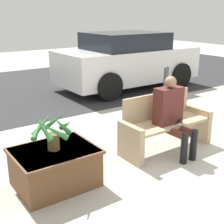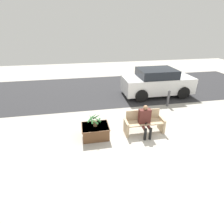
{
  "view_description": "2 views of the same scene",
  "coord_description": "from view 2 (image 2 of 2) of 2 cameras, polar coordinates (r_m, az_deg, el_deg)",
  "views": [
    {
      "loc": [
        -3.32,
        -2.5,
        2.11
      ],
      "look_at": [
        -0.86,
        1.02,
        0.73
      ],
      "focal_mm": 50.0,
      "sensor_mm": 36.0,
      "label": 1
    },
    {
      "loc": [
        -2.29,
        -4.77,
        3.89
      ],
      "look_at": [
        -1.19,
        1.13,
        0.85
      ],
      "focal_mm": 28.0,
      "sensor_mm": 36.0,
      "label": 2
    }
  ],
  "objects": [
    {
      "name": "ground_plane",
      "position": [
        6.57,
        12.28,
        -10.14
      ],
      "size": [
        30.0,
        30.0,
        0.0
      ],
      "primitive_type": "plane",
      "color": "#ADA89E"
    },
    {
      "name": "potted_plant",
      "position": [
        6.41,
        -5.69,
        -2.51
      ],
      "size": [
        0.55,
        0.54,
        0.5
      ],
      "color": "brown",
      "rests_on": "planter_box"
    },
    {
      "name": "bench",
      "position": [
        7.0,
        10.37,
        -3.4
      ],
      "size": [
        1.55,
        0.54,
        0.88
      ],
      "color": "tan",
      "rests_on": "ground_plane"
    },
    {
      "name": "bollard_post",
      "position": [
        9.55,
        17.91,
        4.43
      ],
      "size": [
        0.13,
        0.13,
        0.85
      ],
      "color": "#4C4C51",
      "rests_on": "ground_plane"
    },
    {
      "name": "parked_car",
      "position": [
        10.82,
        14.44,
        9.4
      ],
      "size": [
        4.05,
        1.98,
        1.58
      ],
      "color": "silver",
      "rests_on": "ground_plane"
    },
    {
      "name": "road_surface",
      "position": [
        11.78,
        1.23,
        7.65
      ],
      "size": [
        20.0,
        6.0,
        0.01
      ],
      "primitive_type": "cube",
      "color": "#2D2D30",
      "rests_on": "ground_plane"
    },
    {
      "name": "person_seated",
      "position": [
        6.72,
        10.79,
        -2.34
      ],
      "size": [
        0.45,
        0.62,
        1.21
      ],
      "color": "#51231E",
      "rests_on": "ground_plane"
    },
    {
      "name": "planter_box",
      "position": [
        6.66,
        -5.43,
        -6.22
      ],
      "size": [
        1.01,
        0.81,
        0.49
      ],
      "color": "brown",
      "rests_on": "ground_plane"
    }
  ]
}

